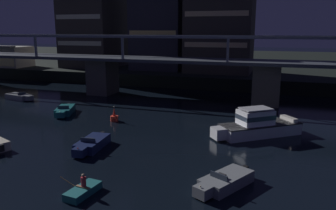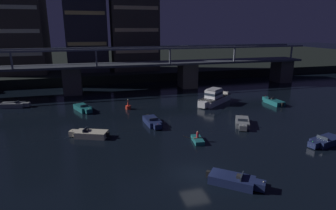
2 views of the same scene
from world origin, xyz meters
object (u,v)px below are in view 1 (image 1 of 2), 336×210
Objects in this scene: dinghy_with_paddler at (83,190)px; speedboat_mid_right at (92,144)px; river_bridge at (178,71)px; tower_west_low at (95,5)px; cabin_cruiser_near_left at (257,125)px; waterfront_pavilion at (3,56)px; speedboat_mid_center at (19,97)px; speedboat_far_right at (224,181)px; speedboat_mid_left at (65,110)px; channel_buoy at (114,117)px.

speedboat_mid_right is at bearing 117.26° from dinghy_with_paddler.
speedboat_mid_right is (-0.85, -23.57, -3.76)m from river_bridge.
cabin_cruiser_near_left is (37.52, -34.56, -14.44)m from tower_west_low.
waterfront_pavilion is 30.00m from speedboat_mid_center.
waterfront_pavilion is at bearing 154.52° from cabin_cruiser_near_left.
speedboat_far_right is at bearing -35.27° from waterfront_pavilion.
tower_west_low is 5.32× the size of speedboat_mid_left.
dinghy_with_paddler is (27.97, -50.62, -15.21)m from tower_west_low.
tower_west_low reaches higher than waterfront_pavilion.
speedboat_mid_center is 34.22m from dinghy_with_paddler.
speedboat_mid_left is at bearing -127.91° from river_bridge.
speedboat_far_right is (21.98, -13.78, 0.00)m from speedboat_mid_left.
cabin_cruiser_near_left is at bearing -11.25° from speedboat_mid_center.
tower_west_low is (-24.90, 19.42, 11.31)m from river_bridge.
speedboat_mid_center is (-11.68, 5.39, 0.00)m from speedboat_mid_left.
speedboat_mid_left is at bearing -66.56° from tower_west_low.
river_bridge is at bearing 20.23° from speedboat_mid_center.
river_bridge is 3.07× the size of tower_west_low.
speedboat_mid_center is at bearing 168.75° from cabin_cruiser_near_left.
speedboat_mid_left is 12.86m from speedboat_mid_center.
channel_buoy is at bearing -33.04° from waterfront_pavilion.
river_bridge is 30.43× the size of dinghy_with_paddler.
speedboat_mid_left is at bearing 176.17° from cabin_cruiser_near_left.
tower_west_low is 9.92× the size of dinghy_with_paddler.
tower_west_low reaches higher than speedboat_mid_left.
waterfront_pavilion reaches higher than channel_buoy.
river_bridge is at bearing 77.87° from channel_buoy.
waterfront_pavilion is 49.05m from channel_buoy.
cabin_cruiser_near_left is 15.81m from channel_buoy.
dinghy_with_paddler reaches higher than speedboat_mid_right.
dinghy_with_paddler is at bearing -62.74° from speedboat_mid_right.
river_bridge reaches higher than speedboat_mid_right.
waterfront_pavilion is 56.13m from speedboat_mid_right.
channel_buoy is (-2.32, 8.83, 0.06)m from speedboat_mid_right.
dinghy_with_paddler reaches higher than speedboat_mid_center.
speedboat_mid_left is at bearing 134.27° from speedboat_mid_right.
speedboat_mid_left and speedboat_far_right have the same top height.
waterfront_pavilion is at bearing 142.77° from speedboat_mid_left.
speedboat_far_right is 9.16m from dinghy_with_paddler.
waterfront_pavilion is 7.05× the size of channel_buoy.
speedboat_mid_left is 1.03× the size of speedboat_far_right.
channel_buoy is (-15.79, 0.40, -0.57)m from cabin_cruiser_near_left.
waterfront_pavilion is 2.37× the size of speedboat_mid_right.
tower_west_low is at bearing 118.93° from dinghy_with_paddler.
speedboat_mid_left is 1.86× the size of dinghy_with_paddler.
speedboat_mid_center is 2.97× the size of channel_buoy.
dinghy_with_paddler is (13.66, -17.61, -0.14)m from speedboat_mid_left.
speedboat_mid_right is 8.58m from dinghy_with_paddler.
cabin_cruiser_near_left reaches higher than speedboat_mid_left.
waterfront_pavilion is at bearing -158.72° from tower_west_low.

